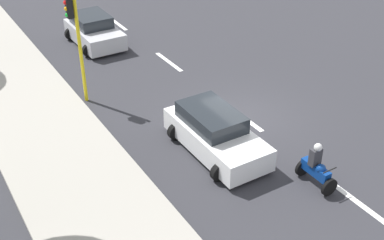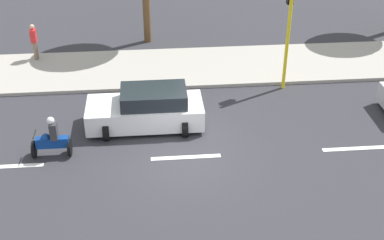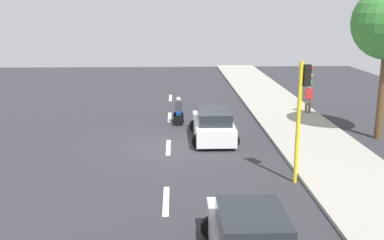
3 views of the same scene
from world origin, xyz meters
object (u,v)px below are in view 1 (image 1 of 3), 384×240
(motorcycle, at_px, (316,168))
(traffic_light_corner, at_px, (76,35))
(car_white, at_px, (215,133))
(car_silver, at_px, (94,31))

(motorcycle, distance_m, traffic_light_corner, 10.28)
(motorcycle, relative_size, traffic_light_corner, 0.34)
(traffic_light_corner, bearing_deg, car_white, 114.58)
(car_silver, bearing_deg, traffic_light_corner, 63.66)
(car_white, bearing_deg, traffic_light_corner, -65.42)
(motorcycle, bearing_deg, car_silver, -83.44)
(car_white, xyz_separation_m, car_silver, (-0.02, -11.17, -0.00))
(traffic_light_corner, bearing_deg, motorcycle, 115.57)
(car_silver, bearing_deg, car_white, 89.90)
(car_white, height_order, car_silver, same)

